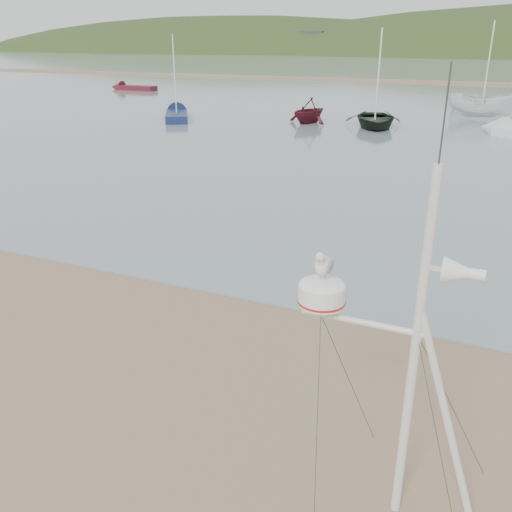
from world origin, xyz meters
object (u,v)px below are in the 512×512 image
at_px(sailboat_blue_near, 177,113).
at_px(boat_dark, 378,86).
at_px(boat_white, 485,83).
at_px(dinghy_red_far, 127,87).
at_px(boat_red, 309,99).
at_px(mast_rig, 399,427).

bearing_deg(sailboat_blue_near, boat_dark, 3.78).
bearing_deg(sailboat_blue_near, boat_white, 21.48).
bearing_deg(boat_dark, sailboat_blue_near, 167.40).
xyz_separation_m(dinghy_red_far, sailboat_blue_near, (16.89, -16.99, 0.01)).
distance_m(boat_red, sailboat_blue_near, 9.66).
relative_size(dinghy_red_far, sailboat_blue_near, 0.95).
bearing_deg(boat_dark, boat_white, 33.11).
xyz_separation_m(mast_rig, boat_white, (-0.92, 36.45, 1.19)).
xyz_separation_m(mast_rig, boat_dark, (-6.79, 29.59, 1.30)).
bearing_deg(dinghy_red_far, boat_red, -31.16).
xyz_separation_m(boat_red, sailboat_blue_near, (-9.52, -1.02, -1.30)).
xyz_separation_m(boat_red, boat_white, (10.26, 6.77, 0.80)).
distance_m(boat_dark, boat_white, 9.03).
xyz_separation_m(boat_dark, dinghy_red_far, (-30.81, 16.07, -2.23)).
bearing_deg(boat_white, dinghy_red_far, 82.51).
bearing_deg(boat_white, sailboat_blue_near, 118.08).
xyz_separation_m(boat_white, sailboat_blue_near, (-19.78, -7.78, -2.10)).
xyz_separation_m(boat_dark, boat_red, (-4.40, 0.10, -0.91)).
bearing_deg(mast_rig, sailboat_blue_near, 125.84).
height_order(mast_rig, boat_white, mast_rig).
bearing_deg(boat_white, boat_dark, 146.10).
bearing_deg(boat_red, dinghy_red_far, 167.19).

